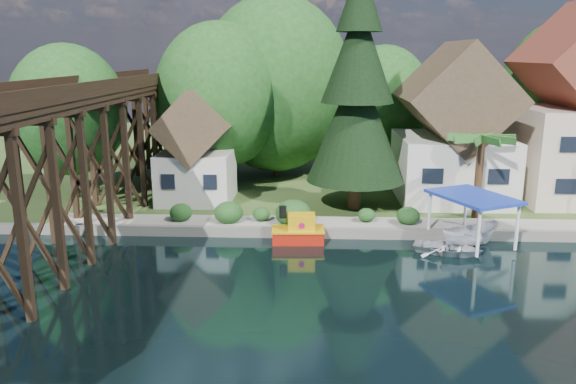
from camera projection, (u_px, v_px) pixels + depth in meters
The scene contains 14 objects.
ground at pixel (374, 294), 25.50m from camera, with size 140.00×140.00×0.00m, color black.
bank at pixel (340, 156), 58.41m from camera, with size 140.00×52.00×0.50m, color #2D461C.
seawall at pixel (428, 234), 33.01m from camera, with size 60.00×0.40×0.62m, color slate.
promenade at pixel (457, 225), 34.13m from camera, with size 50.00×2.60×0.06m, color gray.
trestle_bridge at pixel (66, 156), 29.93m from camera, with size 4.12×44.18×9.30m.
house_left at pixel (453, 134), 39.48m from camera, with size 7.64×8.64×11.02m.
shed at pixel (196, 154), 39.12m from camera, with size 5.09×5.40×7.85m.
bg_trees at pixel (362, 97), 44.32m from camera, with size 49.90×13.30×10.57m.
shrubs at pixel (284, 212), 34.38m from camera, with size 15.76×2.47×1.70m.
conifer at pixel (357, 94), 35.99m from camera, with size 6.45×6.45×15.87m.
palm_tree at pixel (482, 141), 34.46m from camera, with size 4.26×4.26×5.66m.
tugboat at pixel (299, 231), 32.48m from camera, with size 3.10×1.79×2.20m.
boat_white_a at pixel (448, 246), 30.71m from camera, with size 2.64×3.69×0.76m, color silver.
boat_canopy at pixel (471, 225), 31.48m from camera, with size 4.95×5.63×3.02m.
Camera 1 is at (-2.84, -23.79, 10.65)m, focal length 35.00 mm.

